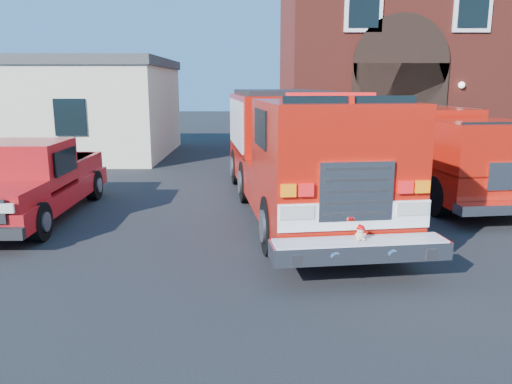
{
  "coord_description": "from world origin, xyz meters",
  "views": [
    {
      "loc": [
        -0.06,
        -10.18,
        3.26
      ],
      "look_at": [
        0.0,
        -1.2,
        1.3
      ],
      "focal_mm": 35.0,
      "sensor_mm": 36.0,
      "label": 1
    }
  ],
  "objects_px": {
    "pickup_truck": "(31,182)",
    "secondary_truck": "(430,147)",
    "side_building": "(57,107)",
    "fire_engine": "(296,149)",
    "fire_station": "(445,62)"
  },
  "relations": [
    {
      "from": "pickup_truck",
      "to": "secondary_truck",
      "type": "bearing_deg",
      "value": 14.77
    },
    {
      "from": "side_building",
      "to": "secondary_truck",
      "type": "xyz_separation_m",
      "value": [
        14.26,
        -8.34,
        -0.82
      ]
    },
    {
      "from": "side_building",
      "to": "fire_engine",
      "type": "bearing_deg",
      "value": -46.14
    },
    {
      "from": "fire_engine",
      "to": "side_building",
      "type": "bearing_deg",
      "value": 133.86
    },
    {
      "from": "fire_station",
      "to": "fire_engine",
      "type": "bearing_deg",
      "value": -124.74
    },
    {
      "from": "side_building",
      "to": "pickup_truck",
      "type": "xyz_separation_m",
      "value": [
        3.5,
        -11.17,
        -1.29
      ]
    },
    {
      "from": "fire_engine",
      "to": "pickup_truck",
      "type": "xyz_separation_m",
      "value": [
        -6.55,
        -0.71,
        -0.69
      ]
    },
    {
      "from": "side_building",
      "to": "secondary_truck",
      "type": "bearing_deg",
      "value": -30.31
    },
    {
      "from": "pickup_truck",
      "to": "secondary_truck",
      "type": "relative_size",
      "value": 0.73
    },
    {
      "from": "fire_station",
      "to": "fire_engine",
      "type": "xyz_separation_m",
      "value": [
        -7.94,
        -11.45,
        -2.65
      ]
    },
    {
      "from": "fire_engine",
      "to": "secondary_truck",
      "type": "height_order",
      "value": "fire_engine"
    },
    {
      "from": "fire_station",
      "to": "pickup_truck",
      "type": "height_order",
      "value": "fire_station"
    },
    {
      "from": "fire_engine",
      "to": "pickup_truck",
      "type": "bearing_deg",
      "value": -173.8
    },
    {
      "from": "pickup_truck",
      "to": "secondary_truck",
      "type": "height_order",
      "value": "secondary_truck"
    },
    {
      "from": "side_building",
      "to": "pickup_truck",
      "type": "height_order",
      "value": "side_building"
    }
  ]
}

